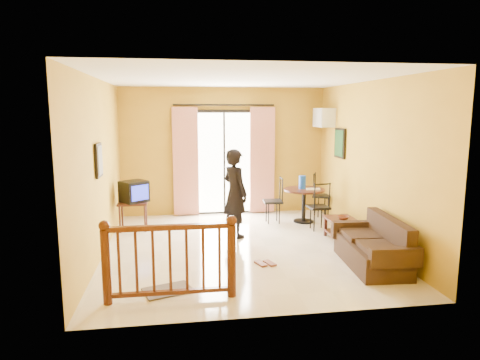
{
  "coord_description": "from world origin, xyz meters",
  "views": [
    {
      "loc": [
        -1.04,
        -6.91,
        2.29
      ],
      "look_at": [
        0.02,
        0.2,
        1.13
      ],
      "focal_mm": 32.0,
      "sensor_mm": 36.0,
      "label": 1
    }
  ],
  "objects": [
    {
      "name": "water_jug",
      "position": [
        1.52,
        1.51,
        0.84
      ],
      "size": [
        0.15,
        0.15,
        0.27
      ],
      "primitive_type": "cylinder",
      "color": "blue",
      "rests_on": "dining_table"
    },
    {
      "name": "coffee_table",
      "position": [
        1.85,
        0.04,
        0.26
      ],
      "size": [
        0.49,
        0.88,
        0.39
      ],
      "color": "black",
      "rests_on": "ground"
    },
    {
      "name": "botanical_print",
      "position": [
        2.22,
        1.3,
        1.65
      ],
      "size": [
        0.05,
        0.5,
        0.6
      ],
      "color": "black",
      "rests_on": "room_shell"
    },
    {
      "name": "doormat",
      "position": [
        -1.2,
        -1.63,
        0.01
      ],
      "size": [
        0.7,
        0.57,
        0.02
      ],
      "primitive_type": "cube",
      "rotation": [
        0.0,
        0.0,
        0.33
      ],
      "color": "#554A44",
      "rests_on": "ground"
    },
    {
      "name": "ground",
      "position": [
        0.0,
        0.0,
        0.0
      ],
      "size": [
        5.0,
        5.0,
        0.0
      ],
      "primitive_type": "plane",
      "color": "beige",
      "rests_on": "ground"
    },
    {
      "name": "tv_table",
      "position": [
        -1.9,
        1.37,
        0.48
      ],
      "size": [
        0.56,
        0.46,
        0.56
      ],
      "color": "black",
      "rests_on": "ground"
    },
    {
      "name": "balcony_door",
      "position": [
        0.0,
        2.43,
        1.19
      ],
      "size": [
        2.25,
        0.14,
        2.46
      ],
      "color": "black",
      "rests_on": "ground"
    },
    {
      "name": "sofa",
      "position": [
        1.85,
        -1.16,
        0.27
      ],
      "size": [
        0.8,
        1.57,
        0.73
      ],
      "rotation": [
        0.0,
        0.0,
        -0.07
      ],
      "color": "black",
      "rests_on": "ground"
    },
    {
      "name": "standing_person",
      "position": [
        -0.0,
        0.67,
        0.81
      ],
      "size": [
        0.63,
        0.7,
        1.62
      ],
      "primitive_type": "imported",
      "rotation": [
        0.0,
        0.0,
        2.08
      ],
      "color": "black",
      "rests_on": "ground"
    },
    {
      "name": "sandals",
      "position": [
        0.24,
        -0.87,
        0.01
      ],
      "size": [
        0.32,
        0.27,
        0.03
      ],
      "color": "brown",
      "rests_on": "ground"
    },
    {
      "name": "television",
      "position": [
        -1.87,
        1.37,
        0.76
      ],
      "size": [
        0.61,
        0.6,
        0.41
      ],
      "rotation": [
        0.0,
        0.0,
        0.66
      ],
      "color": "black",
      "rests_on": "tv_table"
    },
    {
      "name": "stair_balustrade",
      "position": [
        -1.15,
        -1.9,
        0.56
      ],
      "size": [
        1.63,
        0.13,
        1.04
      ],
      "color": "#471E0F",
      "rests_on": "ground"
    },
    {
      "name": "picture_left",
      "position": [
        -2.22,
        -0.2,
        1.55
      ],
      "size": [
        0.05,
        0.42,
        0.52
      ],
      "color": "black",
      "rests_on": "room_shell"
    },
    {
      "name": "serving_tray",
      "position": [
        1.71,
        1.37,
        0.71
      ],
      "size": [
        0.31,
        0.24,
        0.02
      ],
      "primitive_type": "cube",
      "rotation": [
        0.0,
        0.0,
        -0.22
      ],
      "color": "white",
      "rests_on": "dining_table"
    },
    {
      "name": "room_shell",
      "position": [
        0.0,
        0.0,
        1.7
      ],
      "size": [
        5.0,
        5.0,
        5.0
      ],
      "color": "white",
      "rests_on": "ground"
    },
    {
      "name": "air_conditioner",
      "position": [
        2.09,
        1.95,
        2.15
      ],
      "size": [
        0.31,
        0.6,
        0.4
      ],
      "color": "white",
      "rests_on": "room_shell"
    },
    {
      "name": "bowl",
      "position": [
        1.85,
        0.09,
        0.42
      ],
      "size": [
        0.24,
        0.24,
        0.06
      ],
      "primitive_type": "imported",
      "rotation": [
        0.0,
        0.0,
        0.28
      ],
      "color": "brown",
      "rests_on": "coffee_table"
    },
    {
      "name": "dining_table",
      "position": [
        1.55,
        1.47,
        0.55
      ],
      "size": [
        0.84,
        0.84,
        0.7
      ],
      "color": "black",
      "rests_on": "ground"
    },
    {
      "name": "dining_chairs",
      "position": [
        1.55,
        1.43,
        0.0
      ],
      "size": [
        1.67,
        1.53,
        0.95
      ],
      "color": "black",
      "rests_on": "ground"
    }
  ]
}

